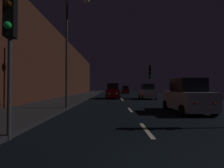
{
  "coord_description": "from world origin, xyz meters",
  "views": [
    {
      "loc": [
        -1.28,
        -3.2,
        1.6
      ],
      "look_at": [
        -1.26,
        17.8,
        2.0
      ],
      "focal_mm": 26.62,
      "sensor_mm": 36.0,
      "label": 1
    }
  ],
  "objects_px": {
    "traffic_light_near_left": "(10,20)",
    "car_parked_right_near": "(186,97)",
    "car_approaching_headlights": "(113,92)",
    "car_distant_taillights": "(125,90)",
    "car_parked_right_far": "(147,92)",
    "streetlamp_overhead": "(73,36)",
    "traffic_light_far_right": "(150,74)"
  },
  "relations": [
    {
      "from": "car_approaching_headlights",
      "to": "car_distant_taillights",
      "type": "xyz_separation_m",
      "value": [
        3.19,
        18.0,
        -0.09
      ]
    },
    {
      "from": "traffic_light_far_right",
      "to": "car_distant_taillights",
      "type": "height_order",
      "value": "traffic_light_far_right"
    },
    {
      "from": "streetlamp_overhead",
      "to": "car_parked_right_far",
      "type": "bearing_deg",
      "value": 54.8
    },
    {
      "from": "traffic_light_near_left",
      "to": "car_approaching_headlights",
      "type": "relative_size",
      "value": 1.18
    },
    {
      "from": "streetlamp_overhead",
      "to": "car_parked_right_near",
      "type": "height_order",
      "value": "streetlamp_overhead"
    },
    {
      "from": "traffic_light_near_left",
      "to": "car_parked_right_far",
      "type": "relative_size",
      "value": 1.25
    },
    {
      "from": "streetlamp_overhead",
      "to": "traffic_light_far_right",
      "type": "bearing_deg",
      "value": 56.43
    },
    {
      "from": "traffic_light_near_left",
      "to": "car_parked_right_far",
      "type": "distance_m",
      "value": 19.32
    },
    {
      "from": "car_distant_taillights",
      "to": "car_parked_right_far",
      "type": "distance_m",
      "value": 18.9
    },
    {
      "from": "streetlamp_overhead",
      "to": "car_distant_taillights",
      "type": "distance_m",
      "value": 30.5
    },
    {
      "from": "streetlamp_overhead",
      "to": "car_distant_taillights",
      "type": "height_order",
      "value": "streetlamp_overhead"
    },
    {
      "from": "traffic_light_far_right",
      "to": "car_approaching_headlights",
      "type": "height_order",
      "value": "traffic_light_far_right"
    },
    {
      "from": "traffic_light_far_right",
      "to": "car_approaching_headlights",
      "type": "distance_m",
      "value": 6.1
    },
    {
      "from": "traffic_light_near_left",
      "to": "streetlamp_overhead",
      "type": "xyz_separation_m",
      "value": [
        0.32,
        6.7,
        1.59
      ]
    },
    {
      "from": "car_approaching_headlights",
      "to": "car_parked_right_far",
      "type": "distance_m",
      "value": 4.74
    },
    {
      "from": "traffic_light_near_left",
      "to": "car_parked_right_near",
      "type": "height_order",
      "value": "traffic_light_near_left"
    },
    {
      "from": "car_parked_right_far",
      "to": "traffic_light_far_right",
      "type": "bearing_deg",
      "value": -23.01
    },
    {
      "from": "traffic_light_far_right",
      "to": "car_parked_right_far",
      "type": "distance_m",
      "value": 3.27
    },
    {
      "from": "car_approaching_headlights",
      "to": "car_parked_right_near",
      "type": "height_order",
      "value": "car_parked_right_near"
    },
    {
      "from": "traffic_light_far_right",
      "to": "car_parked_right_near",
      "type": "bearing_deg",
      "value": 6.98
    },
    {
      "from": "traffic_light_near_left",
      "to": "car_parked_right_near",
      "type": "distance_m",
      "value": 10.02
    },
    {
      "from": "traffic_light_far_right",
      "to": "streetlamp_overhead",
      "type": "relative_size",
      "value": 0.6
    },
    {
      "from": "streetlamp_overhead",
      "to": "car_parked_right_far",
      "type": "relative_size",
      "value": 2.0
    },
    {
      "from": "car_approaching_headlights",
      "to": "car_distant_taillights",
      "type": "distance_m",
      "value": 18.28
    },
    {
      "from": "traffic_light_far_right",
      "to": "car_distant_taillights",
      "type": "bearing_deg",
      "value": -162.08
    },
    {
      "from": "traffic_light_far_right",
      "to": "car_parked_right_near",
      "type": "height_order",
      "value": "traffic_light_far_right"
    },
    {
      "from": "traffic_light_near_left",
      "to": "traffic_light_far_right",
      "type": "bearing_deg",
      "value": 145.24
    },
    {
      "from": "car_parked_right_far",
      "to": "car_parked_right_near",
      "type": "bearing_deg",
      "value": 180.0
    },
    {
      "from": "traffic_light_far_right",
      "to": "streetlamp_overhead",
      "type": "xyz_separation_m",
      "value": [
        -8.36,
        -12.6,
        1.77
      ]
    },
    {
      "from": "car_parked_right_far",
      "to": "car_parked_right_near",
      "type": "xyz_separation_m",
      "value": [
        -0.0,
        -11.84,
        0.06
      ]
    },
    {
      "from": "traffic_light_far_right",
      "to": "car_parked_right_far",
      "type": "relative_size",
      "value": 1.19
    },
    {
      "from": "traffic_light_far_right",
      "to": "traffic_light_near_left",
      "type": "bearing_deg",
      "value": -13.92
    }
  ]
}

